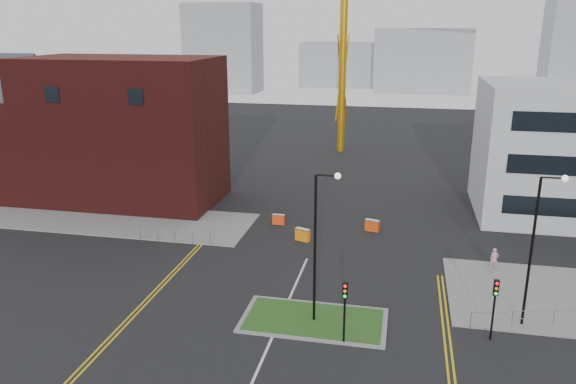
# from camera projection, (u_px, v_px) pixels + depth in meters

# --- Properties ---
(pavement_left) EXTENTS (28.00, 8.00, 0.12)m
(pavement_left) POSITION_uv_depth(u_px,v_px,m) (99.00, 218.00, 50.80)
(pavement_left) COLOR slate
(pavement_left) RESTS_ON ground
(island_kerb) EXTENTS (8.60, 4.60, 0.08)m
(island_kerb) POSITION_uv_depth(u_px,v_px,m) (314.00, 320.00, 33.35)
(island_kerb) COLOR slate
(island_kerb) RESTS_ON ground
(grass_island) EXTENTS (8.00, 4.00, 0.12)m
(grass_island) POSITION_uv_depth(u_px,v_px,m) (314.00, 320.00, 33.34)
(grass_island) COLOR #214D19
(grass_island) RESTS_ON ground
(brick_building) EXTENTS (24.20, 10.07, 14.24)m
(brick_building) POSITION_uv_depth(u_px,v_px,m) (97.00, 131.00, 55.06)
(brick_building) COLOR #481412
(brick_building) RESTS_ON ground
(streetlamp_island) EXTENTS (1.46, 0.36, 9.18)m
(streetlamp_island) POSITION_uv_depth(u_px,v_px,m) (319.00, 236.00, 31.76)
(streetlamp_island) COLOR black
(streetlamp_island) RESTS_ON ground
(streetlamp_right_near) EXTENTS (1.46, 0.36, 9.18)m
(streetlamp_right_near) POSITION_uv_depth(u_px,v_px,m) (537.00, 239.00, 31.27)
(streetlamp_right_near) COLOR black
(streetlamp_right_near) RESTS_ON ground
(traffic_light_island) EXTENTS (0.28, 0.33, 3.65)m
(traffic_light_island) POSITION_uv_depth(u_px,v_px,m) (345.00, 301.00, 30.33)
(traffic_light_island) COLOR black
(traffic_light_island) RESTS_ON ground
(traffic_light_right) EXTENTS (0.28, 0.33, 3.65)m
(traffic_light_right) POSITION_uv_depth(u_px,v_px,m) (495.00, 298.00, 30.63)
(traffic_light_right) COLOR black
(traffic_light_right) RESTS_ON ground
(railing_left) EXTENTS (6.05, 0.05, 1.10)m
(railing_left) POSITION_uv_depth(u_px,v_px,m) (175.00, 234.00, 45.08)
(railing_left) COLOR gray
(railing_left) RESTS_ON ground
(centre_line) EXTENTS (0.15, 30.00, 0.01)m
(centre_line) POSITION_uv_depth(u_px,v_px,m) (255.00, 376.00, 28.13)
(centre_line) COLOR silver
(centre_line) RESTS_ON ground
(yellow_left_a) EXTENTS (0.12, 24.00, 0.01)m
(yellow_left_a) POSITION_uv_depth(u_px,v_px,m) (156.00, 289.00, 37.40)
(yellow_left_a) COLOR gold
(yellow_left_a) RESTS_ON ground
(yellow_left_b) EXTENTS (0.12, 24.00, 0.01)m
(yellow_left_b) POSITION_uv_depth(u_px,v_px,m) (160.00, 289.00, 37.34)
(yellow_left_b) COLOR gold
(yellow_left_b) RESTS_ON ground
(yellow_right_a) EXTENTS (0.12, 20.00, 0.01)m
(yellow_right_a) POSITION_uv_depth(u_px,v_px,m) (446.00, 354.00, 30.00)
(yellow_right_a) COLOR gold
(yellow_right_a) RESTS_ON ground
(yellow_right_b) EXTENTS (0.12, 20.00, 0.01)m
(yellow_right_b) POSITION_uv_depth(u_px,v_px,m) (452.00, 355.00, 29.94)
(yellow_right_b) COLOR gold
(yellow_right_b) RESTS_ON ground
(skyline_a) EXTENTS (18.00, 12.00, 22.00)m
(skyline_a) POSITION_uv_depth(u_px,v_px,m) (224.00, 48.00, 143.47)
(skyline_a) COLOR gray
(skyline_a) RESTS_ON ground
(skyline_b) EXTENTS (24.00, 12.00, 16.00)m
(skyline_b) POSITION_uv_depth(u_px,v_px,m) (422.00, 61.00, 143.85)
(skyline_b) COLOR gray
(skyline_b) RESTS_ON ground
(skyline_d) EXTENTS (30.00, 12.00, 12.00)m
(skyline_d) POSITION_uv_depth(u_px,v_px,m) (355.00, 65.00, 157.35)
(skyline_d) COLOR gray
(skyline_d) RESTS_ON ground
(pedestrian) EXTENTS (0.62, 0.44, 1.59)m
(pedestrian) POSITION_uv_depth(u_px,v_px,m) (494.00, 259.00, 40.20)
(pedestrian) COLOR pink
(pedestrian) RESTS_ON ground
(barrier_left) EXTENTS (1.29, 0.83, 1.03)m
(barrier_left) POSITION_uv_depth(u_px,v_px,m) (303.00, 234.00, 45.57)
(barrier_left) COLOR orange
(barrier_left) RESTS_ON ground
(barrier_mid) EXTENTS (1.08, 0.40, 0.90)m
(barrier_mid) POSITION_uv_depth(u_px,v_px,m) (279.00, 219.00, 49.36)
(barrier_mid) COLOR #FF3D0E
(barrier_mid) RESTS_ON ground
(barrier_right) EXTENTS (1.26, 0.75, 1.01)m
(barrier_right) POSITION_uv_depth(u_px,v_px,m) (372.00, 225.00, 47.73)
(barrier_right) COLOR #F1470D
(barrier_right) RESTS_ON ground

